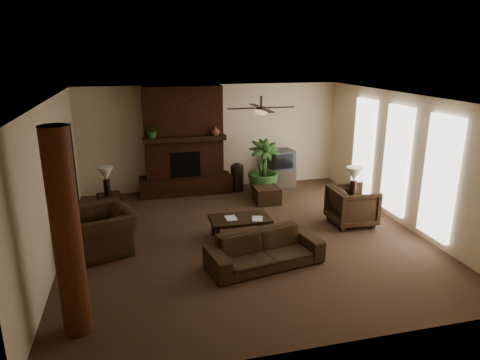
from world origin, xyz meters
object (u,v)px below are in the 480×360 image
object	(u,v)px
floor_vase	(237,175)
lamp_right	(354,176)
coffee_table	(240,220)
sofa	(265,244)
lamp_left	(106,176)
log_column	(67,236)
side_table_right	(353,208)
armchair_left	(102,223)
floor_plant	(263,180)
ottoman	(267,195)
tv_stand	(280,177)
armchair_right	(352,204)
side_table_left	(111,206)

from	to	relation	value
floor_vase	lamp_right	xyz separation A→B (m)	(2.01, -2.61, 0.57)
coffee_table	floor_vase	world-z (taller)	floor_vase
sofa	lamp_left	distance (m)	4.11
log_column	coffee_table	world-z (taller)	log_column
sofa	lamp_left	world-z (taller)	lamp_left
side_table_right	lamp_right	xyz separation A→B (m)	(-0.02, 0.05, 0.73)
armchair_left	floor_plant	world-z (taller)	armchair_left
floor_vase	floor_plant	distance (m)	0.79
ottoman	floor_plant	world-z (taller)	floor_plant
tv_stand	floor_vase	size ratio (longest dim) A/B	1.10
armchair_right	floor_vase	distance (m)	3.44
armchair_right	side_table_left	bearing A→B (deg)	73.04
side_table_right	lamp_left	bearing A→B (deg)	165.22
armchair_left	lamp_left	size ratio (longest dim) A/B	1.90
ottoman	tv_stand	world-z (taller)	tv_stand
coffee_table	lamp_left	xyz separation A→B (m)	(-2.61, 1.74, 0.63)
coffee_table	lamp_right	xyz separation A→B (m)	(2.68, 0.39, 0.63)
sofa	floor_plant	bearing A→B (deg)	62.48
side_table_right	floor_vase	bearing A→B (deg)	127.53
tv_stand	lamp_left	size ratio (longest dim) A/B	1.31
floor_vase	ottoman	bearing A→B (deg)	-66.64
floor_vase	floor_plant	world-z (taller)	floor_plant
floor_vase	floor_plant	size ratio (longest dim) A/B	0.53
log_column	armchair_right	world-z (taller)	log_column
floor_plant	side_table_left	world-z (taller)	floor_plant
coffee_table	floor_vase	size ratio (longest dim) A/B	1.56
log_column	tv_stand	size ratio (longest dim) A/B	3.29
side_table_left	lamp_left	world-z (taller)	lamp_left
sofa	tv_stand	xyz separation A→B (m)	(1.80, 4.38, -0.15)
sofa	armchair_left	xyz separation A→B (m)	(-2.79, 1.32, 0.14)
sofa	side_table_left	size ratio (longest dim) A/B	3.71
ottoman	tv_stand	size ratio (longest dim) A/B	0.71
tv_stand	lamp_right	xyz separation A→B (m)	(0.74, -2.74, 0.75)
log_column	lamp_right	distance (m)	6.22
log_column	lamp_left	xyz separation A→B (m)	(0.24, 4.16, -0.40)
armchair_left	tv_stand	size ratio (longest dim) A/B	1.45
armchair_left	lamp_right	size ratio (longest dim) A/B	1.90
armchair_right	ottoman	size ratio (longest dim) A/B	1.53
lamp_right	sofa	bearing A→B (deg)	-147.26
floor_plant	lamp_right	xyz separation A→B (m)	(1.44, -2.07, 0.59)
lamp_left	floor_vase	bearing A→B (deg)	20.89
log_column	sofa	distance (m)	3.37
tv_stand	floor_plant	world-z (taller)	floor_plant
coffee_table	floor_plant	size ratio (longest dim) A/B	0.82
armchair_left	coffee_table	size ratio (longest dim) A/B	1.03
armchair_left	armchair_right	world-z (taller)	armchair_left
log_column	lamp_left	bearing A→B (deg)	86.65
ottoman	floor_plant	size ratio (longest dim) A/B	0.41
armchair_left	lamp_left	xyz separation A→B (m)	(0.04, 1.67, 0.46)
armchair_left	side_table_right	distance (m)	5.36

